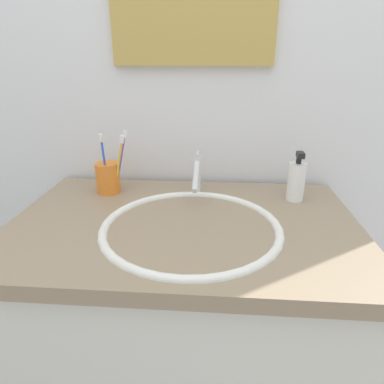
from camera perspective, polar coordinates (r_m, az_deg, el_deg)
tiled_wall_back at (r=1.21m, az=0.24°, el=16.89°), size 2.16×0.04×2.40m
vanity_counter at (r=1.21m, az=-1.18°, el=-23.64°), size 0.96×0.63×0.88m
sink_basin at (r=0.93m, az=-0.15°, el=-8.19°), size 0.48×0.48×0.12m
faucet at (r=1.09m, az=0.81°, el=2.89°), size 0.02×0.16×0.13m
toothbrush_cup at (r=1.16m, az=-13.82°, el=2.33°), size 0.08×0.08×0.10m
toothbrush_yellow at (r=1.11m, az=-12.08°, el=5.09°), size 0.06×0.03×0.19m
toothbrush_blue at (r=1.12m, az=-14.41°, el=5.16°), size 0.01×0.03×0.19m
toothbrush_purple at (r=1.15m, az=-11.69°, el=5.83°), size 0.05×0.03×0.20m
soap_dispenser at (r=1.11m, az=16.99°, el=1.82°), size 0.05×0.06×0.16m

